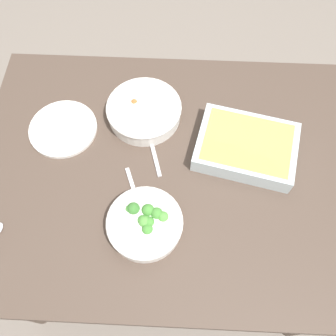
{
  "coord_description": "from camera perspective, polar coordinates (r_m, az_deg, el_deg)",
  "views": [
    {
      "loc": [
        0.02,
        -0.51,
        1.73
      ],
      "look_at": [
        0.0,
        0.0,
        0.74
      ],
      "focal_mm": 38.57,
      "sensor_mm": 36.0,
      "label": 1
    }
  ],
  "objects": [
    {
      "name": "baking_dish",
      "position": [
        1.14,
        12.25,
        3.39
      ],
      "size": [
        0.34,
        0.28,
        0.06
      ],
      "color": "silver",
      "rests_on": "dining_table"
    },
    {
      "name": "spoon_by_broccoli",
      "position": [
        1.07,
        -4.89,
        -5.15
      ],
      "size": [
        0.08,
        0.17,
        0.01
      ],
      "color": "silver",
      "rests_on": "dining_table"
    },
    {
      "name": "dining_table",
      "position": [
        1.2,
        0.0,
        -1.97
      ],
      "size": [
        1.2,
        0.9,
        0.74
      ],
      "color": "#4C3D33",
      "rests_on": "ground_plane"
    },
    {
      "name": "spoon_by_stew",
      "position": [
        1.15,
        -2.54,
        3.62
      ],
      "size": [
        0.07,
        0.17,
        0.01
      ],
      "color": "silver",
      "rests_on": "dining_table"
    },
    {
      "name": "ground_plane",
      "position": [
        1.8,
        0.0,
        -10.81
      ],
      "size": [
        6.0,
        6.0,
        0.0
      ],
      "primitive_type": "plane",
      "color": "slate"
    },
    {
      "name": "broccoli_bowl",
      "position": [
        1.01,
        -3.65,
        -8.71
      ],
      "size": [
        0.21,
        0.21,
        0.07
      ],
      "color": "white",
      "rests_on": "dining_table"
    },
    {
      "name": "stew_bowl",
      "position": [
        1.19,
        -3.8,
        9.02
      ],
      "size": [
        0.24,
        0.24,
        0.06
      ],
      "color": "white",
      "rests_on": "dining_table"
    },
    {
      "name": "side_plate",
      "position": [
        1.23,
        -16.23,
        6.0
      ],
      "size": [
        0.22,
        0.22,
        0.01
      ],
      "primitive_type": "cylinder",
      "color": "white",
      "rests_on": "dining_table"
    }
  ]
}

